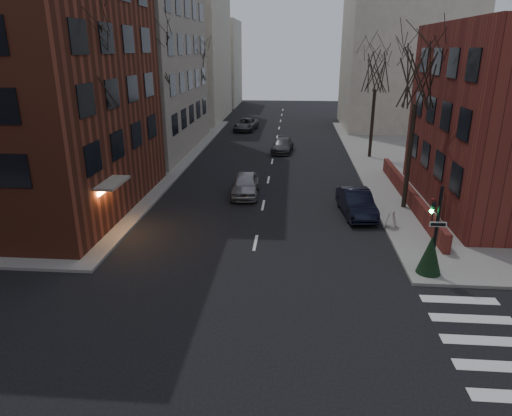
{
  "coord_description": "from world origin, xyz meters",
  "views": [
    {
      "loc": [
        1.8,
        -9.58,
        9.52
      ],
      "look_at": [
        0.05,
        11.74,
        2.0
      ],
      "focal_mm": 32.0,
      "sensor_mm": 36.0,
      "label": 1
    }
  ],
  "objects_px": {
    "tree_right_a": "(418,76)",
    "streetlamp_far": "(205,98)",
    "parked_sedan": "(356,203)",
    "sandwich_board": "(391,219)",
    "car_lane_far": "(246,124)",
    "evergreen_shrub": "(430,254)",
    "tree_left_c": "(194,63)",
    "tree_left_b": "(155,57)",
    "car_lane_gray": "(283,145)",
    "tree_right_b": "(376,72)",
    "car_lane_silver": "(245,184)",
    "traffic_signal": "(434,236)",
    "streetlamp_near": "(152,127)",
    "tree_left_a": "(88,70)"
  },
  "relations": [
    {
      "from": "car_lane_silver",
      "to": "evergreen_shrub",
      "type": "bearing_deg",
      "value": -52.5
    },
    {
      "from": "tree_right_a",
      "to": "streetlamp_near",
      "type": "xyz_separation_m",
      "value": [
        -17.0,
        4.0,
        -3.79
      ]
    },
    {
      "from": "tree_right_b",
      "to": "car_lane_silver",
      "type": "xyz_separation_m",
      "value": [
        -10.17,
        -11.98,
        -6.83
      ]
    },
    {
      "from": "streetlamp_near",
      "to": "parked_sedan",
      "type": "relative_size",
      "value": 1.34
    },
    {
      "from": "tree_left_b",
      "to": "car_lane_gray",
      "type": "xyz_separation_m",
      "value": [
        9.6,
        7.93,
        -8.26
      ]
    },
    {
      "from": "streetlamp_far",
      "to": "sandwich_board",
      "type": "relative_size",
      "value": 6.98
    },
    {
      "from": "tree_left_a",
      "to": "sandwich_board",
      "type": "relative_size",
      "value": 11.4
    },
    {
      "from": "tree_right_b",
      "to": "tree_left_b",
      "type": "bearing_deg",
      "value": -161.18
    },
    {
      "from": "tree_left_a",
      "to": "evergreen_shrub",
      "type": "relative_size",
      "value": 5.81
    },
    {
      "from": "car_lane_far",
      "to": "evergreen_shrub",
      "type": "bearing_deg",
      "value": -65.84
    },
    {
      "from": "traffic_signal",
      "to": "tree_left_a",
      "type": "relative_size",
      "value": 0.39
    },
    {
      "from": "traffic_signal",
      "to": "car_lane_far",
      "type": "bearing_deg",
      "value": 107.9
    },
    {
      "from": "car_lane_far",
      "to": "evergreen_shrub",
      "type": "height_order",
      "value": "evergreen_shrub"
    },
    {
      "from": "streetlamp_far",
      "to": "parked_sedan",
      "type": "height_order",
      "value": "streetlamp_far"
    },
    {
      "from": "streetlamp_far",
      "to": "car_lane_far",
      "type": "xyz_separation_m",
      "value": [
        4.2,
        3.95,
        -3.52
      ]
    },
    {
      "from": "streetlamp_near",
      "to": "tree_left_c",
      "type": "bearing_deg",
      "value": 91.91
    },
    {
      "from": "tree_right_a",
      "to": "streetlamp_far",
      "type": "xyz_separation_m",
      "value": [
        -17.0,
        24.0,
        -3.79
      ]
    },
    {
      "from": "tree_right_a",
      "to": "tree_right_b",
      "type": "bearing_deg",
      "value": 90.0
    },
    {
      "from": "car_lane_far",
      "to": "tree_right_b",
      "type": "bearing_deg",
      "value": -41.17
    },
    {
      "from": "tree_left_a",
      "to": "streetlamp_near",
      "type": "distance_m",
      "value": 9.07
    },
    {
      "from": "tree_left_b",
      "to": "parked_sedan",
      "type": "distance_m",
      "value": 19.06
    },
    {
      "from": "tree_right_a",
      "to": "parked_sedan",
      "type": "distance_m",
      "value": 8.01
    },
    {
      "from": "sandwich_board",
      "to": "tree_left_b",
      "type": "bearing_deg",
      "value": 168.19
    },
    {
      "from": "streetlamp_far",
      "to": "sandwich_board",
      "type": "distance_m",
      "value": 31.81
    },
    {
      "from": "parked_sedan",
      "to": "evergreen_shrub",
      "type": "relative_size",
      "value": 2.64
    },
    {
      "from": "parked_sedan",
      "to": "evergreen_shrub",
      "type": "distance_m",
      "value": 7.96
    },
    {
      "from": "traffic_signal",
      "to": "tree_left_c",
      "type": "distance_m",
      "value": 35.76
    },
    {
      "from": "car_lane_far",
      "to": "sandwich_board",
      "type": "relative_size",
      "value": 5.75
    },
    {
      "from": "tree_left_c",
      "to": "evergreen_shrub",
      "type": "distance_m",
      "value": 35.88
    },
    {
      "from": "tree_right_a",
      "to": "evergreen_shrub",
      "type": "xyz_separation_m",
      "value": [
        -0.9,
        -8.97,
        -7.0
      ]
    },
    {
      "from": "parked_sedan",
      "to": "sandwich_board",
      "type": "distance_m",
      "value": 2.73
    },
    {
      "from": "tree_left_a",
      "to": "sandwich_board",
      "type": "height_order",
      "value": "tree_left_a"
    },
    {
      "from": "tree_right_a",
      "to": "tree_right_b",
      "type": "relative_size",
      "value": 1.06
    },
    {
      "from": "car_lane_gray",
      "to": "tree_right_b",
      "type": "bearing_deg",
      "value": -7.15
    },
    {
      "from": "tree_left_c",
      "to": "car_lane_far",
      "type": "distance_m",
      "value": 10.58
    },
    {
      "from": "evergreen_shrub",
      "to": "streetlamp_far",
      "type": "bearing_deg",
      "value": 116.03
    },
    {
      "from": "parked_sedan",
      "to": "tree_right_a",
      "type": "bearing_deg",
      "value": 16.78
    },
    {
      "from": "tree_left_b",
      "to": "sandwich_board",
      "type": "relative_size",
      "value": 12.0
    },
    {
      "from": "streetlamp_near",
      "to": "parked_sedan",
      "type": "xyz_separation_m",
      "value": [
        13.89,
        -5.34,
        -3.47
      ]
    },
    {
      "from": "tree_left_c",
      "to": "streetlamp_near",
      "type": "distance_m",
      "value": 18.4
    },
    {
      "from": "tree_left_c",
      "to": "streetlamp_far",
      "type": "xyz_separation_m",
      "value": [
        0.6,
        2.0,
        -3.79
      ]
    },
    {
      "from": "streetlamp_far",
      "to": "car_lane_gray",
      "type": "height_order",
      "value": "streetlamp_far"
    },
    {
      "from": "tree_left_a",
      "to": "tree_left_b",
      "type": "xyz_separation_m",
      "value": [
        0.0,
        12.0,
        0.44
      ]
    },
    {
      "from": "tree_right_a",
      "to": "car_lane_gray",
      "type": "bearing_deg",
      "value": 116.66
    },
    {
      "from": "tree_right_b",
      "to": "car_lane_gray",
      "type": "bearing_deg",
      "value": 166.42
    },
    {
      "from": "tree_left_a",
      "to": "tree_left_b",
      "type": "distance_m",
      "value": 12.01
    },
    {
      "from": "car_lane_far",
      "to": "sandwich_board",
      "type": "distance_m",
      "value": 33.46
    },
    {
      "from": "car_lane_far",
      "to": "streetlamp_far",
      "type": "bearing_deg",
      "value": -130.43
    },
    {
      "from": "tree_left_b",
      "to": "evergreen_shrub",
      "type": "distance_m",
      "value": 25.08
    },
    {
      "from": "tree_right_a",
      "to": "traffic_signal",
      "type": "bearing_deg",
      "value": -95.47
    }
  ]
}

